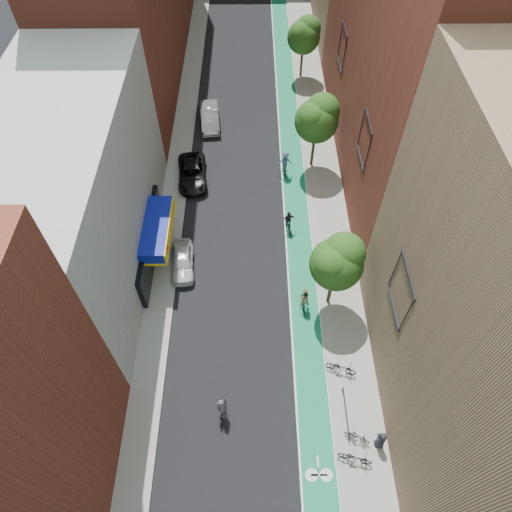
{
  "coord_description": "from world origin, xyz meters",
  "views": [
    {
      "loc": [
        0.53,
        -6.52,
        26.9
      ],
      "look_at": [
        0.69,
        12.87,
        1.5
      ],
      "focal_mm": 32.0,
      "sensor_mm": 36.0,
      "label": 1
    }
  ],
  "objects_px": {
    "cyclist_lane_near": "(304,300)",
    "cyclist_lead": "(222,410)",
    "parked_car_black": "(192,173)",
    "cyclist_lane_mid": "(288,224)",
    "pedestrian": "(381,440)",
    "parked_car_white": "(182,261)",
    "parked_car_silver": "(210,117)",
    "cyclist_lane_far": "(285,164)"
  },
  "relations": [
    {
      "from": "parked_car_white",
      "to": "cyclist_lane_near",
      "type": "bearing_deg",
      "value": -27.63
    },
    {
      "from": "cyclist_lane_near",
      "to": "parked_car_white",
      "type": "bearing_deg",
      "value": -25.78
    },
    {
      "from": "parked_car_black",
      "to": "cyclist_lead",
      "type": "bearing_deg",
      "value": -86.61
    },
    {
      "from": "parked_car_black",
      "to": "cyclist_lane_mid",
      "type": "xyz_separation_m",
      "value": [
        7.8,
        -5.71,
        0.02
      ]
    },
    {
      "from": "cyclist_lane_mid",
      "to": "cyclist_lane_far",
      "type": "xyz_separation_m",
      "value": [
        0.0,
        6.43,
        0.3
      ]
    },
    {
      "from": "cyclist_lane_mid",
      "to": "cyclist_lane_near",
      "type": "bearing_deg",
      "value": 82.91
    },
    {
      "from": "parked_car_white",
      "to": "cyclist_lane_far",
      "type": "relative_size",
      "value": 1.75
    },
    {
      "from": "parked_car_silver",
      "to": "cyclist_lane_mid",
      "type": "bearing_deg",
      "value": -69.23
    },
    {
      "from": "parked_car_silver",
      "to": "cyclist_lane_near",
      "type": "relative_size",
      "value": 2.36
    },
    {
      "from": "parked_car_white",
      "to": "pedestrian",
      "type": "relative_size",
      "value": 2.46
    },
    {
      "from": "cyclist_lane_mid",
      "to": "pedestrian",
      "type": "relative_size",
      "value": 1.2
    },
    {
      "from": "cyclist_lane_mid",
      "to": "pedestrian",
      "type": "height_order",
      "value": "cyclist_lane_mid"
    },
    {
      "from": "parked_car_white",
      "to": "parked_car_black",
      "type": "height_order",
      "value": "parked_car_black"
    },
    {
      "from": "parked_car_silver",
      "to": "cyclist_lane_mid",
      "type": "distance_m",
      "value": 14.95
    },
    {
      "from": "parked_car_white",
      "to": "parked_car_black",
      "type": "distance_m",
      "value": 9.21
    },
    {
      "from": "parked_car_black",
      "to": "parked_car_silver",
      "type": "distance_m",
      "value": 7.72
    },
    {
      "from": "parked_car_silver",
      "to": "cyclist_lane_near",
      "type": "distance_m",
      "value": 21.61
    },
    {
      "from": "parked_car_black",
      "to": "cyclist_lane_mid",
      "type": "bearing_deg",
      "value": -42.07
    },
    {
      "from": "parked_car_white",
      "to": "pedestrian",
      "type": "xyz_separation_m",
      "value": [
        12.04,
        -12.52,
        0.28
      ]
    },
    {
      "from": "parked_car_silver",
      "to": "pedestrian",
      "type": "bearing_deg",
      "value": -75.49
    },
    {
      "from": "cyclist_lead",
      "to": "cyclist_lane_near",
      "type": "distance_m",
      "value": 8.96
    },
    {
      "from": "parked_car_white",
      "to": "cyclist_lead",
      "type": "xyz_separation_m",
      "value": [
        3.25,
        -10.75,
        0.03
      ]
    },
    {
      "from": "cyclist_lane_near",
      "to": "cyclist_lane_mid",
      "type": "relative_size",
      "value": 1.05
    },
    {
      "from": "cyclist_lead",
      "to": "pedestrian",
      "type": "distance_m",
      "value": 8.97
    },
    {
      "from": "cyclist_lane_far",
      "to": "pedestrian",
      "type": "bearing_deg",
      "value": 94.33
    },
    {
      "from": "cyclist_lane_far",
      "to": "parked_car_white",
      "type": "bearing_deg",
      "value": 45.47
    },
    {
      "from": "parked_car_white",
      "to": "cyclist_lead",
      "type": "distance_m",
      "value": 11.23
    },
    {
      "from": "cyclist_lead",
      "to": "cyclist_lane_near",
      "type": "bearing_deg",
      "value": -118.24
    },
    {
      "from": "parked_car_black",
      "to": "cyclist_lead",
      "type": "distance_m",
      "value": 20.22
    },
    {
      "from": "parked_car_black",
      "to": "pedestrian",
      "type": "xyz_separation_m",
      "value": [
        12.04,
        -21.73,
        0.25
      ]
    },
    {
      "from": "parked_car_black",
      "to": "cyclist_lead",
      "type": "height_order",
      "value": "cyclist_lead"
    },
    {
      "from": "cyclist_lane_near",
      "to": "cyclist_lead",
      "type": "bearing_deg",
      "value": 50.94
    },
    {
      "from": "parked_car_silver",
      "to": "cyclist_lead",
      "type": "bearing_deg",
      "value": -91.45
    },
    {
      "from": "parked_car_white",
      "to": "cyclist_lane_far",
      "type": "height_order",
      "value": "cyclist_lane_far"
    },
    {
      "from": "cyclist_lane_mid",
      "to": "cyclist_lane_far",
      "type": "distance_m",
      "value": 6.43
    },
    {
      "from": "cyclist_lane_mid",
      "to": "parked_car_white",
      "type": "bearing_deg",
      "value": 11.7
    },
    {
      "from": "cyclist_lane_far",
      "to": "cyclist_lane_mid",
      "type": "bearing_deg",
      "value": 83.63
    },
    {
      "from": "cyclist_lead",
      "to": "pedestrian",
      "type": "height_order",
      "value": "cyclist_lead"
    },
    {
      "from": "cyclist_lane_mid",
      "to": "cyclist_lane_far",
      "type": "bearing_deg",
      "value": -102.48
    },
    {
      "from": "cyclist_lead",
      "to": "cyclist_lane_near",
      "type": "height_order",
      "value": "cyclist_lead"
    },
    {
      "from": "parked_car_silver",
      "to": "pedestrian",
      "type": "xyz_separation_m",
      "value": [
        10.97,
        -29.38,
        0.17
      ]
    },
    {
      "from": "parked_car_white",
      "to": "parked_car_black",
      "type": "relative_size",
      "value": 0.78
    }
  ]
}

